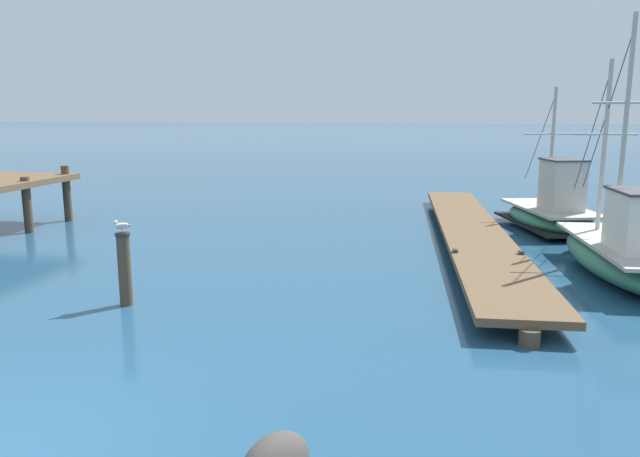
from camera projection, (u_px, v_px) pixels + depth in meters
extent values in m
plane|color=navy|center=(1.00, 451.00, 7.08)|extent=(400.00, 400.00, 0.00)
cube|color=brown|center=(472.00, 231.00, 18.24)|extent=(3.22, 16.62, 0.16)
cylinder|color=#4C3D2D|center=(529.00, 338.00, 10.24)|extent=(0.36, 0.36, 0.29)
cylinder|color=#4C3D2D|center=(484.00, 260.00, 15.60)|extent=(0.36, 0.36, 0.29)
cylinder|color=#4C3D2D|center=(462.00, 222.00, 20.96)|extent=(0.36, 0.36, 0.29)
cylinder|color=#4C3D2D|center=(449.00, 199.00, 26.33)|extent=(0.36, 0.36, 0.29)
cube|color=#333338|center=(455.00, 251.00, 15.10)|extent=(0.14, 0.21, 0.08)
cube|color=#333338|center=(521.00, 252.00, 14.90)|extent=(0.14, 0.21, 0.08)
ellipsoid|color=#337556|center=(617.00, 259.00, 14.56)|extent=(2.29, 5.96, 0.83)
cube|color=#B2AD9E|center=(619.00, 244.00, 14.49)|extent=(2.03, 5.36, 0.08)
cube|color=silver|center=(636.00, 222.00, 13.51)|extent=(1.04, 1.63, 1.31)
cube|color=#3D3D42|center=(639.00, 191.00, 13.38)|extent=(1.13, 1.76, 0.06)
cylinder|color=#B2ADA3|center=(625.00, 130.00, 14.26)|extent=(0.11, 0.11, 5.30)
cylinder|color=#B2ADA3|center=(628.00, 103.00, 14.14)|extent=(1.59, 0.21, 0.06)
cylinder|color=#333338|center=(605.00, 118.00, 15.61)|extent=(0.28, 2.75, 3.92)
cylinder|color=#B2ADA3|center=(604.00, 146.00, 15.63)|extent=(0.11, 0.11, 4.38)
cylinder|color=#B2ADA3|center=(606.00, 134.00, 15.57)|extent=(1.59, 0.21, 0.06)
cylinder|color=#333338|center=(591.00, 136.00, 16.74)|extent=(0.23, 2.27, 3.24)
ellipsoid|color=#337556|center=(550.00, 218.00, 20.28)|extent=(3.35, 5.07, 0.77)
cube|color=#B2AD9E|center=(551.00, 208.00, 20.21)|extent=(2.98, 4.55, 0.08)
cube|color=black|center=(550.00, 223.00, 20.31)|extent=(3.35, 4.98, 0.08)
cube|color=#B7B2A8|center=(562.00, 186.00, 19.37)|extent=(1.35, 1.47, 1.59)
cube|color=#3D3D42|center=(564.00, 160.00, 19.21)|extent=(1.46, 1.59, 0.06)
cylinder|color=#B2ADA3|center=(552.00, 147.00, 20.06)|extent=(0.11, 0.11, 3.92)
cylinder|color=#B2ADA3|center=(553.00, 134.00, 19.98)|extent=(1.91, 0.59, 0.06)
cylinder|color=#333338|center=(539.00, 140.00, 21.06)|extent=(0.57, 1.98, 2.91)
cylinder|color=#4C3D2D|center=(67.00, 193.00, 21.77)|extent=(0.28, 0.28, 2.00)
cylinder|color=#4C3D2D|center=(27.00, 205.00, 19.67)|extent=(0.28, 0.28, 1.83)
cylinder|color=#4C3D2D|center=(125.00, 269.00, 12.28)|extent=(0.26, 0.26, 1.51)
cylinder|color=#28282D|center=(122.00, 234.00, 12.15)|extent=(0.30, 0.30, 0.06)
cylinder|color=gold|center=(122.00, 231.00, 12.11)|extent=(0.01, 0.01, 0.07)
cylinder|color=gold|center=(122.00, 231.00, 12.16)|extent=(0.01, 0.01, 0.07)
ellipsoid|color=white|center=(122.00, 226.00, 12.11)|extent=(0.30, 0.26, 0.13)
ellipsoid|color=silver|center=(123.00, 226.00, 12.07)|extent=(0.21, 0.16, 0.09)
ellipsoid|color=#383838|center=(129.00, 226.00, 12.12)|extent=(0.07, 0.06, 0.04)
ellipsoid|color=silver|center=(123.00, 225.00, 12.17)|extent=(0.21, 0.16, 0.09)
ellipsoid|color=#383838|center=(128.00, 225.00, 12.21)|extent=(0.07, 0.06, 0.04)
cone|color=white|center=(130.00, 225.00, 12.17)|extent=(0.11, 0.10, 0.07)
sphere|color=white|center=(116.00, 222.00, 12.05)|extent=(0.08, 0.08, 0.08)
cone|color=gold|center=(113.00, 223.00, 12.03)|extent=(0.05, 0.05, 0.02)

